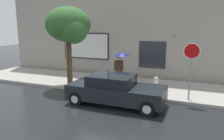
# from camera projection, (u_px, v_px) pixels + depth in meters

# --- Properties ---
(ground_plane) EXTENTS (60.00, 60.00, 0.00)m
(ground_plane) POSITION_uv_depth(u_px,v_px,m) (96.00, 101.00, 10.64)
(ground_plane) COLOR black
(sidewalk) EXTENTS (20.00, 4.00, 0.15)m
(sidewalk) POSITION_uv_depth(u_px,v_px,m) (118.00, 84.00, 13.35)
(sidewalk) COLOR #A3A099
(sidewalk) RESTS_ON ground
(building_facade) EXTENTS (20.00, 0.67, 7.00)m
(building_facade) POSITION_uv_depth(u_px,v_px,m) (130.00, 28.00, 14.96)
(building_facade) COLOR #9E998E
(building_facade) RESTS_ON ground
(parked_car) EXTENTS (4.42, 1.92, 1.38)m
(parked_car) POSITION_uv_depth(u_px,v_px,m) (115.00, 90.00, 10.03)
(parked_car) COLOR black
(parked_car) RESTS_ON ground
(fire_hydrant) EXTENTS (0.30, 0.44, 0.82)m
(fire_hydrant) POSITION_uv_depth(u_px,v_px,m) (156.00, 84.00, 11.49)
(fire_hydrant) COLOR white
(fire_hydrant) RESTS_ON sidewalk
(pedestrian_with_umbrella) EXTENTS (0.98, 0.98, 1.97)m
(pedestrian_with_umbrella) POSITION_uv_depth(u_px,v_px,m) (121.00, 59.00, 12.64)
(pedestrian_with_umbrella) COLOR black
(pedestrian_with_umbrella) RESTS_ON sidewalk
(street_tree) EXTENTS (2.68, 2.28, 4.53)m
(street_tree) POSITION_uv_depth(u_px,v_px,m) (69.00, 26.00, 12.27)
(street_tree) COLOR #4C3823
(street_tree) RESTS_ON sidewalk
(stop_sign) EXTENTS (0.76, 0.10, 2.70)m
(stop_sign) POSITION_uv_depth(u_px,v_px,m) (191.00, 60.00, 9.96)
(stop_sign) COLOR gray
(stop_sign) RESTS_ON sidewalk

